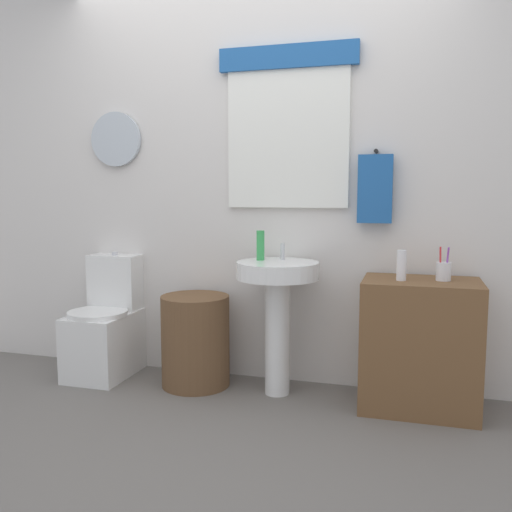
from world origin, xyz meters
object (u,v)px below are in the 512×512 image
Objects in this scene: toilet at (106,329)px; wooden_cabinet at (420,345)px; pedestal_sink at (278,297)px; lotion_bottle at (401,265)px; soap_bottle at (260,245)px; laundry_hamper at (195,341)px; toothbrush_cup at (443,271)px.

toilet reaches higher than wooden_cabinet.
wooden_cabinet is at bearing -1.01° from toilet.
lotion_bottle is (0.70, -0.04, 0.22)m from pedestal_sink.
soap_bottle is 1.07× the size of lotion_bottle.
wooden_cabinet is at bearing 0.00° from laundry_hamper.
toothbrush_cup reaches higher than wooden_cabinet.
soap_bottle is (1.06, 0.01, 0.59)m from toilet.
wooden_cabinet is 3.94× the size of toothbrush_cup.
laundry_hamper is 0.73m from soap_bottle.
pedestal_sink is at bearing 0.00° from laundry_hamper.
soap_bottle is 0.83m from lotion_bottle.
soap_bottle is at bearing 176.94° from wooden_cabinet.
wooden_cabinet is 0.46m from lotion_bottle.
wooden_cabinet is at bearing -0.00° from pedestal_sink.
pedestal_sink is 1.10× the size of wooden_cabinet.
laundry_hamper is at bearing 180.00° from wooden_cabinet.
toilet is at bearing 177.72° from lotion_bottle.
pedestal_sink is at bearing -22.62° from soap_bottle.
lotion_bottle is (-0.11, -0.04, 0.45)m from wooden_cabinet.
toilet is 2.00m from wooden_cabinet.
toothbrush_cup is at bearing -0.41° from toilet.
laundry_hamper is (0.65, -0.04, -0.02)m from toilet.
pedestal_sink is 0.74m from lotion_bottle.
pedestal_sink is 4.47× the size of soap_bottle.
lotion_bottle is (0.82, -0.09, -0.08)m from soap_bottle.
toothbrush_cup is at bearing 1.24° from pedestal_sink.
laundry_hamper is 3.41× the size of lotion_bottle.
lotion_bottle is (1.23, -0.04, 0.53)m from laundry_hamper.
pedestal_sink is 4.33× the size of toothbrush_cup.
soap_bottle is at bearing 173.77° from lotion_bottle.
toothbrush_cup is (2.11, -0.02, 0.48)m from toilet.
laundry_hamper is 1.54m from toothbrush_cup.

